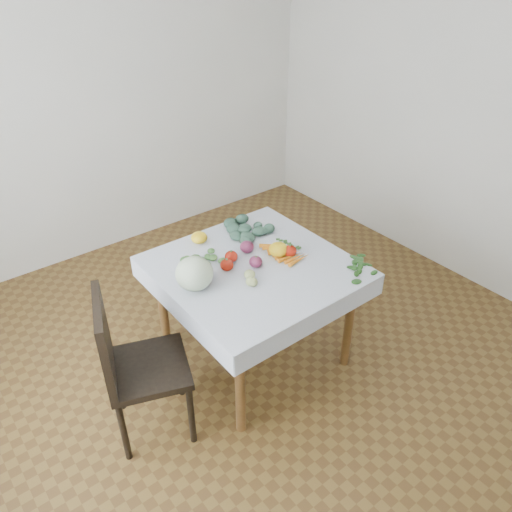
{
  "coord_description": "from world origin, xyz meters",
  "views": [
    {
      "loc": [
        -1.56,
        -2.02,
        2.49
      ],
      "look_at": [
        0.02,
        0.0,
        0.82
      ],
      "focal_mm": 35.0,
      "sensor_mm": 36.0,
      "label": 1
    }
  ],
  "objects": [
    {
      "name": "tomato_c",
      "position": [
        -0.16,
        0.06,
        0.79
      ],
      "size": [
        0.1,
        0.1,
        0.07
      ],
      "primitive_type": "ellipsoid",
      "rotation": [
        0.0,
        0.0,
        0.18
      ],
      "color": "#AC1C0B",
      "rests_on": "tablecloth"
    },
    {
      "name": "tablecloth",
      "position": [
        0.0,
        0.0,
        0.75
      ],
      "size": [
        1.12,
        1.12,
        0.01
      ],
      "primitive_type": "cube",
      "color": "white",
      "rests_on": "table"
    },
    {
      "name": "tomato_d",
      "position": [
        -0.08,
        0.13,
        0.79
      ],
      "size": [
        0.1,
        0.1,
        0.07
      ],
      "primitive_type": "ellipsoid",
      "rotation": [
        0.0,
        0.0,
        -0.26
      ],
      "color": "#AC1C0B",
      "rests_on": "tablecloth"
    },
    {
      "name": "tomatillo_cluster",
      "position": [
        -0.12,
        -0.14,
        0.78
      ],
      "size": [
        0.1,
        0.14,
        0.05
      ],
      "color": "tan",
      "rests_on": "tablecloth"
    },
    {
      "name": "dill_bunch",
      "position": [
        -0.21,
        0.24,
        0.77
      ],
      "size": [
        0.25,
        0.19,
        0.02
      ],
      "color": "#4B853D",
      "rests_on": "tablecloth"
    },
    {
      "name": "ground",
      "position": [
        0.0,
        0.0,
        0.0
      ],
      "size": [
        4.0,
        4.0,
        0.0
      ],
      "primitive_type": "plane",
      "color": "brown"
    },
    {
      "name": "tomato_b",
      "position": [
        0.25,
        -0.05,
        0.79
      ],
      "size": [
        0.1,
        0.1,
        0.07
      ],
      "primitive_type": "ellipsoid",
      "rotation": [
        0.0,
        0.0,
        0.27
      ],
      "color": "#AC1C0B",
      "rests_on": "tablecloth"
    },
    {
      "name": "kale_bunch",
      "position": [
        0.15,
        0.34,
        0.78
      ],
      "size": [
        0.36,
        0.33,
        0.05
      ],
      "color": "#355746",
      "rests_on": "tablecloth"
    },
    {
      "name": "heirloom_front",
      "position": [
        0.19,
        -0.0,
        0.8
      ],
      "size": [
        0.16,
        0.16,
        0.09
      ],
      "primitive_type": "ellipsoid",
      "rotation": [
        0.0,
        0.0,
        0.38
      ],
      "color": "yellow",
      "rests_on": "tablecloth"
    },
    {
      "name": "carrot_bunch",
      "position": [
        0.24,
        -0.02,
        0.77
      ],
      "size": [
        0.18,
        0.32,
        0.03
      ],
      "color": "orange",
      "rests_on": "tablecloth"
    },
    {
      "name": "back_wall",
      "position": [
        0.0,
        2.0,
        1.35
      ],
      "size": [
        4.0,
        0.04,
        2.7
      ],
      "primitive_type": "cube",
      "color": "silver",
      "rests_on": "ground"
    },
    {
      "name": "cabbage",
      "position": [
        -0.41,
        0.03,
        0.85
      ],
      "size": [
        0.29,
        0.29,
        0.2
      ],
      "primitive_type": "ellipsoid",
      "rotation": [
        0.0,
        0.0,
        0.39
      ],
      "color": "silver",
      "rests_on": "tablecloth"
    },
    {
      "name": "table",
      "position": [
        0.0,
        0.0,
        0.65
      ],
      "size": [
        1.0,
        1.0,
        0.75
      ],
      "color": "brown",
      "rests_on": "ground"
    },
    {
      "name": "basil_bunch",
      "position": [
        0.48,
        -0.41,
        0.76
      ],
      "size": [
        0.27,
        0.21,
        0.01
      ],
      "color": "#28571B",
      "rests_on": "tablecloth"
    },
    {
      "name": "tomato_a",
      "position": [
        0.0,
        -0.02,
        0.79
      ],
      "size": [
        0.09,
        0.09,
        0.07
      ],
      "primitive_type": "ellipsoid",
      "rotation": [
        0.0,
        0.0,
        0.14
      ],
      "color": "#AC1C0B",
      "rests_on": "tablecloth"
    },
    {
      "name": "onion_a",
      "position": [
        0.06,
        0.15,
        0.79
      ],
      "size": [
        0.12,
        0.12,
        0.08
      ],
      "primitive_type": "ellipsoid",
      "rotation": [
        0.0,
        0.0,
        0.43
      ],
      "color": "#5F1B41",
      "rests_on": "tablecloth"
    },
    {
      "name": "onion_b",
      "position": [
        0.0,
        -0.01,
        0.79
      ],
      "size": [
        0.09,
        0.09,
        0.07
      ],
      "primitive_type": "ellipsoid",
      "rotation": [
        0.0,
        0.0,
        -0.13
      ],
      "color": "#5F1B41",
      "rests_on": "tablecloth"
    },
    {
      "name": "heirloom_back",
      "position": [
        -0.12,
        0.44,
        0.79
      ],
      "size": [
        0.13,
        0.13,
        0.08
      ],
      "primitive_type": "ellipsoid",
      "rotation": [
        0.0,
        0.0,
        -0.29
      ],
      "color": "yellow",
      "rests_on": "tablecloth"
    },
    {
      "name": "chair",
      "position": [
        -0.9,
        -0.07,
        0.55
      ],
      "size": [
        0.56,
        0.56,
        0.96
      ],
      "color": "black",
      "rests_on": "ground"
    }
  ]
}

